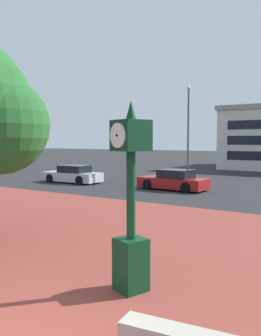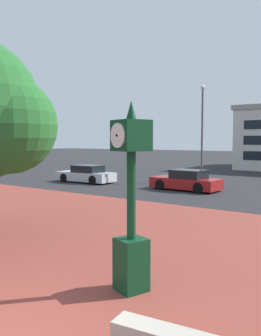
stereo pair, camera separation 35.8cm
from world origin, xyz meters
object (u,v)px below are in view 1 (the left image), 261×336
object	(u,v)px
car_street_far	(174,181)
street_lamp_post	(188,124)
street_clock	(131,207)
car_street_near	(73,175)

from	to	relation	value
car_street_far	street_lamp_post	bearing A→B (deg)	16.03
street_clock	street_lamp_post	bearing A→B (deg)	130.60
car_street_near	street_lamp_post	world-z (taller)	street_lamp_post
car_street_far	street_lamp_post	world-z (taller)	street_lamp_post
street_clock	car_street_far	bearing A→B (deg)	132.82
street_clock	street_lamp_post	world-z (taller)	street_lamp_post
street_clock	street_lamp_post	size ratio (longest dim) A/B	0.54
street_clock	car_street_far	world-z (taller)	street_clock
street_clock	car_street_far	xyz separation A→B (m)	(-6.03, 14.32, -1.17)
street_lamp_post	car_street_near	bearing A→B (deg)	-143.14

